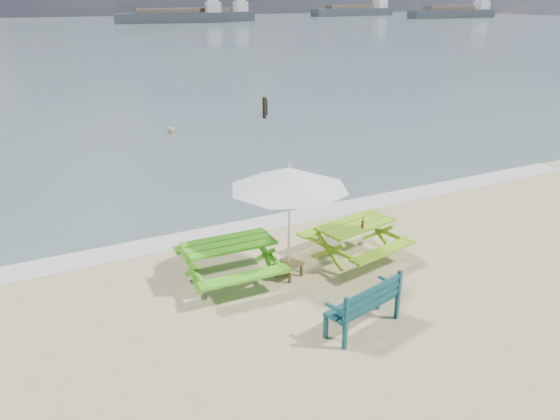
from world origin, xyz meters
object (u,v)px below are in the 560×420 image
side_table (289,269)px  picnic_table_left (230,262)px  picnic_table_right (355,241)px  beer_bottle (362,224)px  swimmer (171,146)px  patio_umbrella (289,178)px  park_bench (362,313)px

side_table → picnic_table_left: bearing=161.6°
picnic_table_right → beer_bottle: bearing=-96.4°
side_table → beer_bottle: 1.83m
picnic_table_right → side_table: picnic_table_right is taller
picnic_table_left → side_table: 1.23m
swimmer → picnic_table_right: bearing=-88.7°
side_table → swimmer: bearing=83.8°
picnic_table_left → beer_bottle: beer_bottle is taller
picnic_table_left → picnic_table_right: (2.82, -0.31, -0.01)m
patio_umbrella → swimmer: bearing=83.8°
swimmer → beer_bottle: bearing=-88.9°
picnic_table_left → swimmer: size_ratio=1.30×
picnic_table_left → beer_bottle: (2.79, -0.59, 0.51)m
swimmer → patio_umbrella: bearing=-96.2°
side_table → patio_umbrella: bearing=90.0°
side_table → patio_umbrella: patio_umbrella is taller
patio_umbrella → beer_bottle: patio_umbrella is taller
beer_bottle → picnic_table_right: bearing=83.6°
side_table → beer_bottle: beer_bottle is taller
park_bench → beer_bottle: beer_bottle is taller
picnic_table_left → beer_bottle: size_ratio=8.26×
park_bench → patio_umbrella: (-0.24, 2.24, 1.84)m
side_table → picnic_table_right: bearing=2.4°
patio_umbrella → beer_bottle: (1.65, -0.21, -1.21)m
picnic_table_left → beer_bottle: bearing=-12.0°
side_table → park_bench: bearing=-83.8°
picnic_table_right → swimmer: bearing=91.3°
patio_umbrella → swimmer: patio_umbrella is taller
beer_bottle → patio_umbrella: bearing=172.7°
picnic_table_right → park_bench: park_bench is taller
picnic_table_right → side_table: size_ratio=3.65×
picnic_table_right → beer_bottle: size_ratio=9.05×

